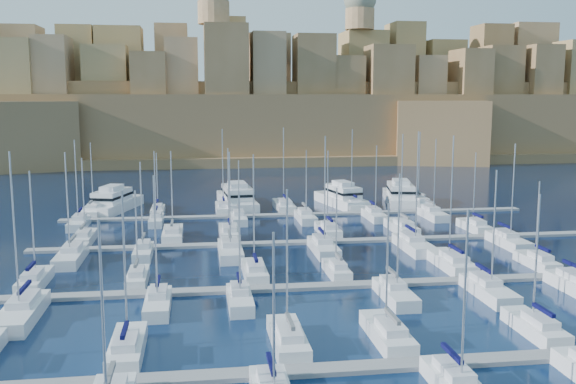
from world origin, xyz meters
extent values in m
plane|color=black|center=(0.00, 0.00, 0.00)|extent=(600.00, 600.00, 0.00)
cube|color=slate|center=(0.00, -34.00, 0.20)|extent=(84.00, 2.00, 0.40)
cube|color=slate|center=(0.00, -12.00, 0.20)|extent=(84.00, 2.00, 0.40)
cube|color=slate|center=(0.00, 10.00, 0.20)|extent=(84.00, 2.00, 0.40)
cube|color=slate|center=(0.00, 32.00, 0.20)|extent=(84.00, 2.00, 0.40)
cube|color=silver|center=(-24.25, -28.52, 0.52)|extent=(2.69, 8.97, 1.65)
cube|color=silver|center=(-24.25, -29.41, 1.70)|extent=(1.88, 4.03, 0.70)
cylinder|color=#9EA0A8|center=(-24.25, -28.07, 7.63)|extent=(0.18, 0.18, 12.57)
cube|color=#060734|center=(-24.25, -29.86, 2.75)|extent=(0.35, 3.59, 0.35)
cube|color=silver|center=(-10.70, -28.44, 0.53)|extent=(2.73, 9.12, 1.66)
cube|color=silver|center=(-10.70, -29.35, 1.71)|extent=(1.91, 4.10, 0.70)
cylinder|color=#9EA0A8|center=(-10.70, -27.99, 7.53)|extent=(0.18, 0.18, 12.36)
cube|color=#595B60|center=(-10.70, -29.81, 2.76)|extent=(0.35, 3.65, 0.35)
cube|color=silver|center=(-1.81, -28.40, 0.53)|extent=(2.76, 9.20, 1.66)
cube|color=silver|center=(-1.81, -29.32, 1.71)|extent=(1.93, 4.14, 0.70)
cylinder|color=#9EA0A8|center=(-1.81, -27.94, 6.84)|extent=(0.18, 0.18, 10.95)
cube|color=#595B60|center=(-1.81, -29.78, 2.76)|extent=(0.35, 3.68, 0.35)
cube|color=silver|center=(11.94, -28.78, 0.51)|extent=(2.53, 8.44, 1.62)
cube|color=silver|center=(11.94, -29.62, 1.67)|extent=(1.77, 3.80, 0.70)
cylinder|color=#9EA0A8|center=(11.94, -28.36, 7.09)|extent=(0.18, 0.18, 11.53)
cube|color=#060734|center=(11.94, -30.05, 2.72)|extent=(0.35, 3.38, 0.35)
cylinder|color=#9EA0A8|center=(-24.32, -40.28, 7.63)|extent=(0.18, 0.18, 12.49)
cube|color=#595B60|center=(-24.32, -38.36, 2.78)|extent=(0.35, 3.84, 0.35)
cube|color=silver|center=(-13.27, -38.53, 1.69)|extent=(1.85, 3.97, 0.70)
cylinder|color=#9EA0A8|center=(-13.27, -39.85, 6.98)|extent=(0.18, 0.18, 11.28)
cube|color=#060734|center=(-13.27, -38.09, 2.74)|extent=(0.35, 3.53, 0.35)
cube|color=silver|center=(0.13, -38.56, 1.69)|extent=(1.87, 4.00, 0.70)
cylinder|color=#9EA0A8|center=(0.13, -39.89, 7.58)|extent=(0.18, 0.18, 12.47)
cube|color=#060734|center=(0.13, -38.11, 2.74)|extent=(0.35, 3.56, 0.35)
cube|color=silver|center=(-36.77, -6.72, 0.51)|extent=(2.57, 8.56, 1.63)
cube|color=silver|center=(-36.77, -7.57, 1.68)|extent=(1.80, 3.85, 0.70)
cylinder|color=#9EA0A8|center=(-36.77, -6.29, 7.26)|extent=(0.18, 0.18, 11.87)
cube|color=#060734|center=(-36.77, -8.00, 2.73)|extent=(0.35, 3.43, 0.35)
cube|color=silver|center=(-25.25, -7.21, 0.49)|extent=(2.27, 7.57, 1.58)
cube|color=silver|center=(-25.25, -7.97, 1.63)|extent=(1.59, 3.41, 0.70)
cylinder|color=#9EA0A8|center=(-25.25, -6.83, 6.05)|extent=(0.18, 0.18, 9.54)
cube|color=#595B60|center=(-25.25, -8.35, 2.68)|extent=(0.35, 3.03, 0.35)
cube|color=silver|center=(-11.62, -6.63, 0.52)|extent=(2.62, 8.74, 1.64)
cube|color=silver|center=(-11.62, -7.50, 1.69)|extent=(1.84, 3.93, 0.70)
cylinder|color=#9EA0A8|center=(-11.62, -6.19, 8.02)|extent=(0.18, 0.18, 13.37)
cube|color=#060734|center=(-11.62, -7.94, 2.74)|extent=(0.35, 3.50, 0.35)
cube|color=silver|center=(-1.74, -7.27, 0.49)|extent=(2.24, 7.47, 1.57)
cube|color=silver|center=(-1.74, -8.01, 1.62)|extent=(1.57, 3.36, 0.70)
cylinder|color=#9EA0A8|center=(-1.74, -6.89, 5.98)|extent=(0.18, 0.18, 9.41)
cube|color=#595B60|center=(-1.74, -8.39, 2.67)|extent=(0.35, 2.99, 0.35)
cube|color=silver|center=(13.29, -5.81, 0.56)|extent=(3.11, 10.37, 1.72)
cube|color=silver|center=(13.29, -6.85, 1.77)|extent=(2.18, 4.67, 0.70)
cylinder|color=#9EA0A8|center=(13.29, -5.29, 9.03)|extent=(0.18, 0.18, 15.23)
cube|color=#060734|center=(13.29, -7.37, 2.82)|extent=(0.35, 4.15, 0.35)
cube|color=silver|center=(24.28, -7.00, 0.50)|extent=(2.40, 8.01, 1.60)
cube|color=silver|center=(24.28, -7.80, 1.65)|extent=(1.68, 3.60, 0.70)
cylinder|color=#9EA0A8|center=(24.28, -6.60, 6.11)|extent=(0.18, 0.18, 9.61)
cube|color=#060734|center=(24.28, -8.20, 2.70)|extent=(0.35, 3.20, 0.35)
cube|color=silver|center=(-35.27, -18.36, 0.57)|extent=(3.22, 10.72, 1.74)
cube|color=silver|center=(-35.27, -17.29, 1.79)|extent=(2.25, 4.83, 0.70)
cylinder|color=#9EA0A8|center=(-35.27, -18.90, 8.93)|extent=(0.18, 0.18, 14.99)
cube|color=#060734|center=(-35.27, -16.75, 2.84)|extent=(0.35, 4.29, 0.35)
cube|color=silver|center=(-22.39, -17.21, 0.51)|extent=(2.52, 8.41, 1.62)
cube|color=silver|center=(-22.39, -16.36, 1.67)|extent=(1.77, 3.79, 0.70)
cylinder|color=#9EA0A8|center=(-22.39, -17.63, 7.57)|extent=(0.18, 0.18, 12.50)
cube|color=#060734|center=(-22.39, -15.94, 2.72)|extent=(0.35, 3.36, 0.35)
cube|color=silver|center=(-14.08, -17.08, 0.50)|extent=(2.45, 8.16, 1.61)
cube|color=silver|center=(-14.08, -16.26, 1.66)|extent=(1.71, 3.67, 0.70)
cylinder|color=#9EA0A8|center=(-14.08, -17.49, 6.64)|extent=(0.18, 0.18, 10.66)
cube|color=#060734|center=(-14.08, -15.86, 2.71)|extent=(0.35, 3.26, 0.35)
cube|color=silver|center=(2.40, -17.45, 0.52)|extent=(2.67, 8.91, 1.65)
cube|color=silver|center=(2.40, -16.56, 1.70)|extent=(1.87, 4.01, 0.70)
cylinder|color=#9EA0A8|center=(2.40, -17.90, 7.47)|extent=(0.18, 0.18, 12.25)
cube|color=#595B60|center=(2.40, -16.12, 2.75)|extent=(0.35, 3.56, 0.35)
cube|color=silver|center=(12.75, -17.76, 0.54)|extent=(2.86, 9.52, 1.68)
cube|color=silver|center=(12.75, -16.81, 1.73)|extent=(2.00, 4.29, 0.70)
cylinder|color=#9EA0A8|center=(12.75, -18.24, 7.61)|extent=(0.18, 0.18, 12.46)
cube|color=#060734|center=(12.75, -16.33, 2.78)|extent=(0.35, 3.81, 0.35)
cube|color=silver|center=(23.23, -17.16, 1.77)|extent=(2.18, 4.68, 0.70)
cube|color=#060734|center=(23.23, -16.64, 2.82)|extent=(0.35, 4.16, 0.35)
cube|color=silver|center=(-34.85, 15.24, 0.51)|extent=(2.54, 8.48, 1.62)
cube|color=silver|center=(-34.85, 14.39, 1.67)|extent=(1.78, 3.82, 0.70)
cylinder|color=#9EA0A8|center=(-34.85, 15.66, 6.93)|extent=(0.18, 0.18, 11.22)
cube|color=#595B60|center=(-34.85, 13.97, 2.72)|extent=(0.35, 3.39, 0.35)
cube|color=silver|center=(-22.05, 15.88, 0.54)|extent=(2.93, 9.76, 1.69)
cube|color=silver|center=(-22.05, 14.91, 1.74)|extent=(2.05, 4.39, 0.70)
cylinder|color=#9EA0A8|center=(-22.05, 16.37, 7.35)|extent=(0.18, 0.18, 11.92)
cube|color=#595B60|center=(-22.05, 14.42, 2.79)|extent=(0.35, 3.91, 0.35)
cube|color=silver|center=(-13.52, 15.79, 0.54)|extent=(2.87, 9.58, 1.68)
cube|color=silver|center=(-13.52, 14.83, 1.73)|extent=(2.01, 4.31, 0.70)
cylinder|color=#9EA0A8|center=(-13.52, 16.27, 7.53)|extent=(0.18, 0.18, 12.31)
cube|color=#060734|center=(-13.52, 14.35, 2.78)|extent=(0.35, 3.83, 0.35)
cube|color=silver|center=(1.89, 15.54, 0.53)|extent=(2.72, 9.08, 1.65)
cube|color=silver|center=(1.89, 14.63, 1.70)|extent=(1.91, 4.09, 0.70)
cylinder|color=#9EA0A8|center=(1.89, 15.99, 7.24)|extent=(0.18, 0.18, 11.77)
cube|color=#060734|center=(1.89, 14.18, 2.75)|extent=(0.35, 3.63, 0.35)
cube|color=silver|center=(13.96, 15.98, 0.55)|extent=(2.99, 9.95, 1.70)
cube|color=silver|center=(13.96, 14.98, 1.75)|extent=(2.09, 4.48, 0.70)
cylinder|color=#9EA0A8|center=(13.96, 16.47, 8.48)|extent=(0.18, 0.18, 14.17)
cube|color=#595B60|center=(13.96, 14.48, 2.80)|extent=(0.35, 3.98, 0.35)
cube|color=silver|center=(25.85, 15.28, 0.51)|extent=(2.57, 8.56, 1.63)
cube|color=silver|center=(25.85, 14.43, 1.68)|extent=(1.80, 3.85, 0.70)
cylinder|color=#9EA0A8|center=(25.85, 15.71, 6.95)|extent=(0.18, 0.18, 11.25)
cube|color=#060734|center=(25.85, 14.00, 2.73)|extent=(0.35, 3.43, 0.35)
cube|color=silver|center=(-34.75, 3.91, 0.55)|extent=(3.06, 10.19, 1.71)
cube|color=silver|center=(-34.75, 4.92, 1.76)|extent=(2.14, 4.59, 0.70)
cylinder|color=#9EA0A8|center=(-34.75, 3.40, 7.92)|extent=(0.18, 0.18, 13.03)
cube|color=#595B60|center=(-34.75, 5.43, 2.81)|extent=(0.35, 4.08, 0.35)
cube|color=silver|center=(-25.58, 5.07, 0.50)|extent=(2.36, 7.86, 1.59)
cube|color=silver|center=(-25.58, 5.86, 1.64)|extent=(1.65, 3.54, 0.70)
cylinder|color=#9EA0A8|center=(-25.58, 4.68, 7.11)|extent=(0.18, 0.18, 11.64)
cube|color=#595B60|center=(-25.58, 6.25, 2.69)|extent=(0.35, 3.14, 0.35)
cube|color=silver|center=(-13.96, 3.87, 0.56)|extent=(3.08, 10.26, 1.71)
cube|color=silver|center=(-13.96, 4.90, 1.76)|extent=(2.15, 4.62, 0.70)
cylinder|color=#9EA0A8|center=(-13.96, 3.36, 7.82)|extent=(0.18, 0.18, 12.81)
cube|color=#595B60|center=(-13.96, 5.41, 2.81)|extent=(0.35, 4.10, 0.35)
cube|color=silver|center=(-1.07, 4.04, 0.55)|extent=(2.98, 9.93, 1.70)
cube|color=silver|center=(-1.07, 5.03, 1.75)|extent=(2.08, 4.47, 0.70)
cylinder|color=#9EA0A8|center=(-1.07, 3.54, 8.79)|extent=(0.18, 0.18, 14.78)
cube|color=#060734|center=(-1.07, 5.53, 2.80)|extent=(0.35, 3.97, 0.35)
cube|color=silver|center=(11.78, 3.70, 0.56)|extent=(3.18, 10.59, 1.73)
cube|color=silver|center=(11.78, 4.76, 1.78)|extent=(2.22, 4.77, 0.70)
cylinder|color=#9EA0A8|center=(11.78, 3.17, 9.08)|extent=(0.18, 0.18, 15.29)
cube|color=#060734|center=(11.78, 5.29, 2.83)|extent=(0.35, 4.24, 0.35)
cube|color=silver|center=(26.18, 4.22, 0.54)|extent=(2.87, 9.57, 1.68)
cube|color=silver|center=(26.18, 5.17, 1.73)|extent=(2.01, 4.30, 0.70)
cylinder|color=#9EA0A8|center=(26.18, 3.74, 8.12)|extent=(0.18, 0.18, 13.49)
cube|color=#060734|center=(26.18, 5.65, 2.78)|extent=(0.35, 3.83, 0.35)
cube|color=silver|center=(-37.11, 37.75, 0.54)|extent=(2.85, 9.49, 1.67)
cube|color=silver|center=(-37.11, 36.80, 1.72)|extent=(1.99, 4.27, 0.70)
cylinder|color=#9EA0A8|center=(-37.11, 38.22, 7.28)|extent=(0.18, 0.18, 11.81)
cube|color=#595B60|center=(-37.11, 36.32, 2.77)|extent=(0.35, 3.80, 0.35)
cube|color=silver|center=(-25.48, 36.90, 0.49)|extent=(2.34, 7.79, 1.59)
cube|color=silver|center=(-25.48, 36.12, 1.64)|extent=(1.64, 3.51, 0.70)
cylinder|color=#9EA0A8|center=(-25.48, 37.29, 6.28)|extent=(0.18, 0.18, 9.97)
cube|color=#060734|center=(-25.48, 35.73, 2.69)|extent=(0.35, 3.12, 0.35)
cube|color=silver|center=(-13.47, 37.64, 0.53)|extent=(2.78, 9.27, 1.66)
cube|color=silver|center=(-13.47, 36.71, 1.71)|extent=(1.95, 4.17, 0.70)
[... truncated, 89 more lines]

